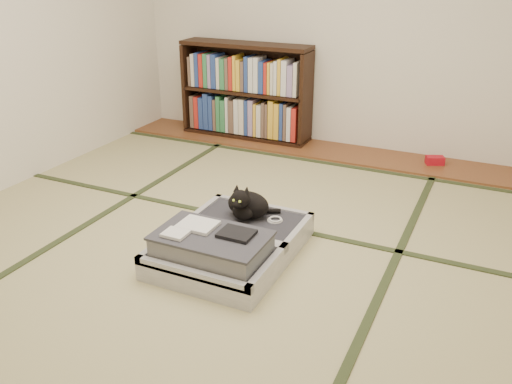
% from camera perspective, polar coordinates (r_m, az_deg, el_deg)
% --- Properties ---
extents(floor, '(4.50, 4.50, 0.00)m').
position_cam_1_polar(floor, '(3.42, -3.27, -5.84)').
color(floor, tan).
rests_on(floor, ground).
extents(wood_strip, '(4.00, 0.50, 0.02)m').
position_cam_1_polar(wood_strip, '(5.11, 7.39, 4.35)').
color(wood_strip, brown).
rests_on(wood_strip, ground).
extents(red_item, '(0.17, 0.14, 0.07)m').
position_cam_1_polar(red_item, '(4.93, 18.31, 3.18)').
color(red_item, '#AF0E1B').
rests_on(red_item, wood_strip).
extents(room_shell, '(4.50, 4.50, 4.50)m').
position_cam_1_polar(room_shell, '(2.98, -3.95, 19.42)').
color(room_shell, white).
rests_on(room_shell, ground).
extents(tatami_borders, '(4.00, 4.50, 0.01)m').
position_cam_1_polar(tatami_borders, '(3.81, 0.24, -2.48)').
color(tatami_borders, '#2D381E').
rests_on(tatami_borders, ground).
extents(bookcase, '(1.29, 0.29, 0.92)m').
position_cam_1_polar(bookcase, '(5.36, -1.09, 10.38)').
color(bookcase, black).
rests_on(bookcase, wood_strip).
extents(suitcase, '(0.72, 0.95, 0.28)m').
position_cam_1_polar(suitcase, '(3.25, -2.96, -5.52)').
color(suitcase, silver).
rests_on(suitcase, floor).
extents(cat, '(0.32, 0.32, 0.26)m').
position_cam_1_polar(cat, '(3.42, -0.98, -1.34)').
color(cat, black).
rests_on(cat, suitcase).
extents(cable_coil, '(0.10, 0.10, 0.02)m').
position_cam_1_polar(cable_coil, '(3.42, 2.01, -2.94)').
color(cable_coil, white).
rests_on(cable_coil, suitcase).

